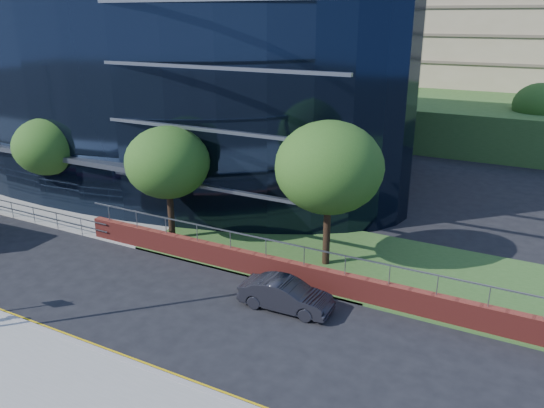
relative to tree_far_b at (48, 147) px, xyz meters
The scene contains 9 objects.
far_forecourt 5.34m from the tree_far_b, 153.43° to the left, with size 50.00×8.00×0.10m, color gray.
grass_verge 27.36m from the tree_far_b, ahead, with size 36.00×8.00×0.12m, color #2D511E.
glass_office 12.01m from the tree_far_b, 95.04° to the left, with size 44.00×23.10×16.00m.
retaining_wall 23.38m from the tree_far_b, ahead, with size 34.00×0.40×2.11m.
tree_far_b is the anchor object (origin of this frame).
tree_far_c 10.02m from the tree_far_b, ahead, with size 4.62×4.62×6.51m.
tree_far_d 19.03m from the tree_far_b, ahead, with size 5.28×5.28×7.44m.
tree_dist_e 40.74m from the tree_far_b, 48.48° to the left, with size 4.62×4.62×6.51m.
parked_car 19.89m from the tree_far_b, 12.64° to the right, with size 1.43×4.09×1.35m, color black.
Camera 1 is at (25.04, -12.96, 12.05)m, focal length 35.00 mm.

